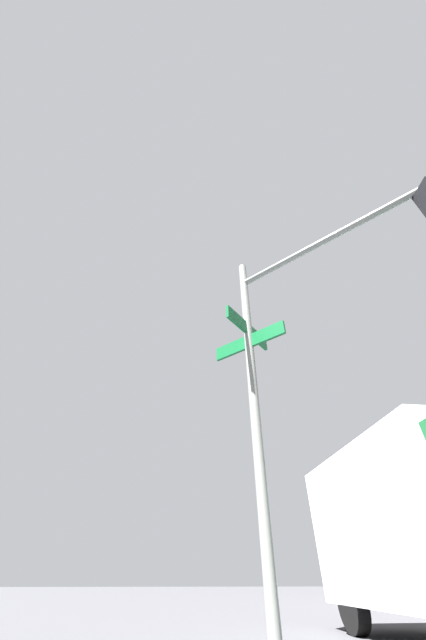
% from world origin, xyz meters
% --- Properties ---
extents(traffic_signal_near, '(2.35, 2.61, 5.08)m').
position_xyz_m(traffic_signal_near, '(-6.39, -5.97, 3.59)').
color(traffic_signal_near, slate).
rests_on(traffic_signal_near, ground_plane).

